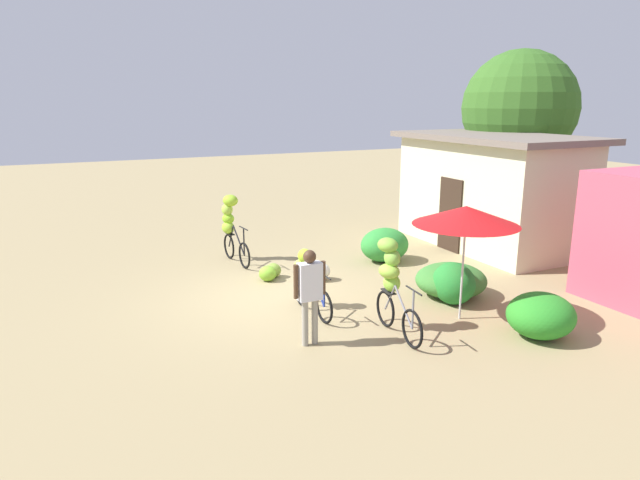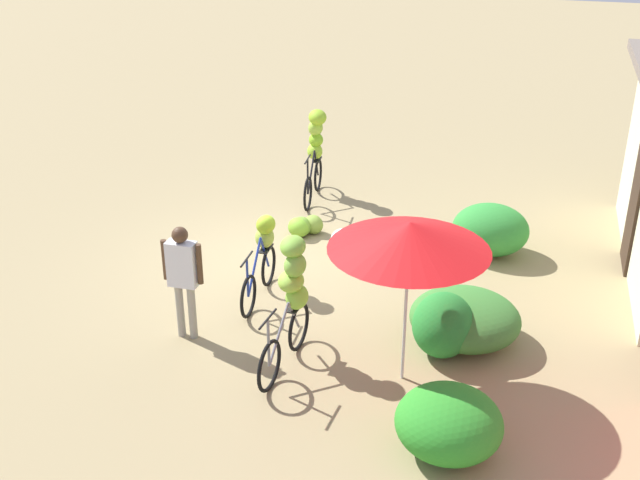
% 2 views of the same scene
% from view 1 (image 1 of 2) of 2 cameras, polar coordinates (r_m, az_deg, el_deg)
% --- Properties ---
extents(ground_plane, '(60.00, 60.00, 0.00)m').
position_cam_1_polar(ground_plane, '(11.87, -4.39, -5.86)').
color(ground_plane, '#99865D').
extents(building_low, '(5.56, 3.22, 3.14)m').
position_cam_1_polar(building_low, '(16.42, 17.09, 4.91)').
color(building_low, beige).
rests_on(building_low, ground).
extents(tree_behind_building, '(3.55, 3.55, 5.59)m').
position_cam_1_polar(tree_behind_building, '(18.88, 19.78, 12.59)').
color(tree_behind_building, brown).
rests_on(tree_behind_building, ground).
extents(hedge_bush_front_left, '(1.08, 1.28, 0.87)m').
position_cam_1_polar(hedge_bush_front_left, '(14.39, 6.64, -0.50)').
color(hedge_bush_front_left, '#2F8C35').
rests_on(hedge_bush_front_left, ground).
extents(hedge_bush_front_right, '(1.46, 1.52, 0.69)m').
position_cam_1_polar(hedge_bush_front_right, '(12.14, 13.29, -4.03)').
color(hedge_bush_front_right, '#397B31').
rests_on(hedge_bush_front_right, ground).
extents(hedge_bush_mid, '(0.95, 0.83, 0.86)m').
position_cam_1_polar(hedge_bush_mid, '(11.67, 13.53, -4.33)').
color(hedge_bush_mid, '#25802F').
rests_on(hedge_bush_mid, ground).
extents(hedge_bush_by_door, '(1.14, 1.20, 0.79)m').
position_cam_1_polar(hedge_bush_by_door, '(10.55, 21.71, -7.19)').
color(hedge_bush_by_door, '#2C8C27').
rests_on(hedge_bush_by_door, ground).
extents(market_umbrella, '(1.96, 1.96, 2.19)m').
position_cam_1_polar(market_umbrella, '(10.48, 14.75, 2.44)').
color(market_umbrella, beige).
rests_on(market_umbrella, ground).
extents(bicycle_leftmost, '(1.69, 0.51, 1.72)m').
position_cam_1_polar(bicycle_leftmost, '(14.39, -9.15, 1.78)').
color(bicycle_leftmost, black).
rests_on(bicycle_leftmost, ground).
extents(bicycle_near_pile, '(1.63, 0.38, 1.23)m').
position_cam_1_polar(bicycle_near_pile, '(10.90, -1.34, -3.81)').
color(bicycle_near_pile, black).
rests_on(bicycle_near_pile, ground).
extents(bicycle_center_loaded, '(1.66, 0.43, 1.70)m').
position_cam_1_polar(bicycle_center_loaded, '(9.93, 7.42, -3.93)').
color(bicycle_center_loaded, black).
rests_on(bicycle_center_loaded, ground).
extents(banana_pile_on_ground, '(0.68, 0.72, 0.35)m').
position_cam_1_polar(banana_pile_on_ground, '(12.95, -5.21, -3.34)').
color(banana_pile_on_ground, '#72A434').
rests_on(banana_pile_on_ground, ground).
extents(produce_sack, '(0.69, 0.82, 0.44)m').
position_cam_1_polar(produce_sack, '(12.85, -0.49, -3.21)').
color(produce_sack, silver).
rests_on(produce_sack, ground).
extents(person_vendor, '(0.22, 0.58, 1.67)m').
position_cam_1_polar(person_vendor, '(9.29, -1.06, -4.89)').
color(person_vendor, gray).
rests_on(person_vendor, ground).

